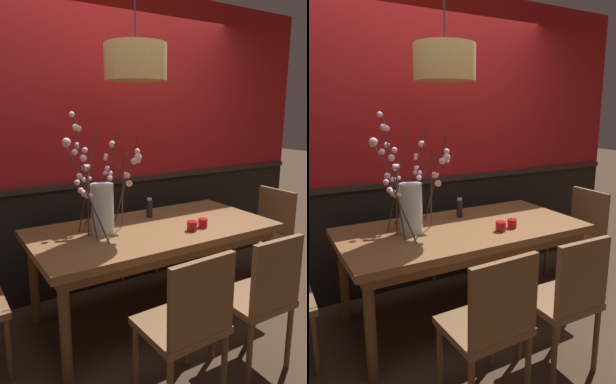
% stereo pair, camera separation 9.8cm
% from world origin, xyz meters
% --- Properties ---
extents(ground_plane, '(24.00, 24.00, 0.00)m').
position_xyz_m(ground_plane, '(0.00, 0.00, 0.00)').
color(ground_plane, '#422D1E').
extents(back_wall, '(4.53, 0.14, 2.70)m').
position_xyz_m(back_wall, '(0.00, 0.74, 1.34)').
color(back_wall, black).
rests_on(back_wall, ground).
extents(dining_table, '(1.89, 0.95, 0.76)m').
position_xyz_m(dining_table, '(0.00, 0.00, 0.67)').
color(dining_table, brown).
rests_on(dining_table, ground).
extents(chair_near_side_left, '(0.46, 0.42, 0.92)m').
position_xyz_m(chair_near_side_left, '(-0.32, -0.89, 0.52)').
color(chair_near_side_left, brown).
rests_on(chair_near_side_left, ground).
extents(chair_head_east_end, '(0.40, 0.45, 0.90)m').
position_xyz_m(chair_head_east_end, '(1.32, 0.01, 0.51)').
color(chair_head_east_end, brown).
rests_on(chair_head_east_end, ground).
extents(chair_near_side_right, '(0.42, 0.40, 0.92)m').
position_xyz_m(chair_near_side_right, '(0.24, -0.90, 0.52)').
color(chair_near_side_right, brown).
rests_on(chair_near_side_right, ground).
extents(chair_far_side_right, '(0.47, 0.46, 0.89)m').
position_xyz_m(chair_far_side_right, '(0.27, 0.91, 0.51)').
color(chair_far_side_right, brown).
rests_on(chair_far_side_right, ground).
extents(vase_with_blossoms, '(0.69, 0.57, 0.89)m').
position_xyz_m(vase_with_blossoms, '(-0.40, 0.08, 0.99)').
color(vase_with_blossoms, silver).
rests_on(vase_with_blossoms, dining_table).
extents(candle_holder_nearer_center, '(0.08, 0.08, 0.07)m').
position_xyz_m(candle_holder_nearer_center, '(0.32, -0.21, 0.80)').
color(candle_holder_nearer_center, red).
rests_on(candle_holder_nearer_center, dining_table).
extents(candle_holder_nearer_edge, '(0.08, 0.08, 0.07)m').
position_xyz_m(candle_holder_nearer_edge, '(0.20, -0.23, 0.80)').
color(candle_holder_nearer_edge, red).
rests_on(candle_holder_nearer_edge, dining_table).
extents(condiment_bottle, '(0.05, 0.05, 0.17)m').
position_xyz_m(condiment_bottle, '(0.11, 0.25, 0.84)').
color(condiment_bottle, black).
rests_on(condiment_bottle, dining_table).
extents(pendant_lamp, '(0.45, 0.45, 0.84)m').
position_xyz_m(pendant_lamp, '(-0.10, 0.09, 1.99)').
color(pendant_lamp, tan).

